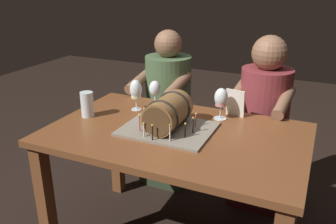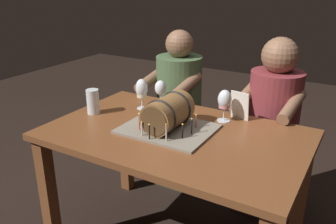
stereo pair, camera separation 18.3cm
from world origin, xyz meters
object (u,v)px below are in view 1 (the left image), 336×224
object	(u,v)px
wine_glass_rose	(221,99)
person_seated_right	(261,131)
beer_pint	(87,106)
person_seated_left	(168,117)
menu_card	(235,103)
dining_table	(176,151)
wine_glass_white	(136,91)
wine_glass_empty	(155,89)
barrel_cake	(168,116)

from	to	relation	value
wine_glass_rose	person_seated_right	distance (m)	0.53
beer_pint	person_seated_left	bearing A→B (deg)	72.65
wine_glass_rose	menu_card	bearing A→B (deg)	48.96
dining_table	beer_pint	distance (m)	0.57
wine_glass_white	wine_glass_empty	world-z (taller)	wine_glass_white
wine_glass_rose	beer_pint	distance (m)	0.76
menu_card	barrel_cake	bearing A→B (deg)	-118.76
wine_glass_white	person_seated_right	size ratio (longest dim) A/B	0.16
wine_glass_empty	person_seated_right	distance (m)	0.78
wine_glass_white	person_seated_right	xyz separation A→B (m)	(0.68, 0.45, -0.32)
wine_glass_empty	menu_card	bearing A→B (deg)	10.60
barrel_cake	person_seated_left	distance (m)	0.77
wine_glass_rose	wine_glass_white	size ratio (longest dim) A/B	0.97
wine_glass_empty	beer_pint	bearing A→B (deg)	-139.33
beer_pint	wine_glass_empty	bearing A→B (deg)	40.67
barrel_cake	dining_table	bearing A→B (deg)	-6.60
barrel_cake	person_seated_left	xyz separation A→B (m)	(-0.29, 0.65, -0.29)
wine_glass_rose	wine_glass_empty	xyz separation A→B (m)	(-0.40, -0.01, 0.01)
menu_card	beer_pint	bearing A→B (deg)	-145.55
barrel_cake	wine_glass_white	xyz separation A→B (m)	(-0.30, 0.19, 0.04)
dining_table	menu_card	world-z (taller)	menu_card
person_seated_right	wine_glass_rose	bearing A→B (deg)	-114.83
beer_pint	menu_card	xyz separation A→B (m)	(0.77, 0.35, 0.02)
barrel_cake	beer_pint	size ratio (longest dim) A/B	3.21
dining_table	wine_glass_rose	xyz separation A→B (m)	(0.16, 0.27, 0.23)
wine_glass_rose	person_seated_left	distance (m)	0.71
dining_table	menu_card	bearing A→B (deg)	56.72
menu_card	wine_glass_empty	bearing A→B (deg)	-159.27
wine_glass_white	person_seated_right	distance (m)	0.88
menu_card	person_seated_left	distance (m)	0.71
wine_glass_empty	menu_card	distance (m)	0.48
wine_glass_white	menu_card	xyz separation A→B (m)	(0.57, 0.14, -0.04)
dining_table	person_seated_left	xyz separation A→B (m)	(-0.34, 0.65, -0.10)
barrel_cake	person_seated_left	bearing A→B (deg)	114.29
person_seated_left	wine_glass_white	bearing A→B (deg)	-90.60
wine_glass_empty	person_seated_left	xyz separation A→B (m)	(-0.10, 0.40, -0.34)
person_seated_left	beer_pint	bearing A→B (deg)	-107.35
wine_glass_white	dining_table	bearing A→B (deg)	-30.24
wine_glass_rose	menu_card	size ratio (longest dim) A/B	1.13
barrel_cake	menu_card	size ratio (longest dim) A/B	2.90
dining_table	menu_card	xyz separation A→B (m)	(0.22, 0.34, 0.19)
wine_glass_white	menu_card	world-z (taller)	wine_glass_white
wine_glass_rose	person_seated_left	world-z (taller)	person_seated_left
dining_table	beer_pint	bearing A→B (deg)	-179.12
barrel_cake	menu_card	bearing A→B (deg)	51.11
wine_glass_rose	wine_glass_empty	bearing A→B (deg)	-177.95
wine_glass_empty	person_seated_left	distance (m)	0.53
wine_glass_empty	barrel_cake	bearing A→B (deg)	-51.41
person_seated_left	person_seated_right	distance (m)	0.68
wine_glass_empty	person_seated_right	size ratio (longest dim) A/B	0.15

